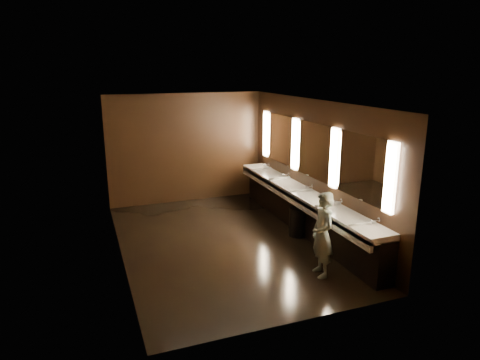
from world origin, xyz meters
name	(u,v)px	position (x,y,z in m)	size (l,w,h in m)	color
floor	(224,242)	(0.00, 0.00, 0.00)	(6.00, 6.00, 0.00)	black
ceiling	(223,102)	(0.00, 0.00, 2.80)	(4.00, 6.00, 0.02)	#2D2D2B
wall_back	(186,148)	(0.00, 3.00, 1.40)	(4.00, 0.02, 2.80)	black
wall_front	(296,228)	(0.00, -3.00, 1.40)	(4.00, 0.02, 2.80)	black
wall_left	(117,185)	(-2.00, 0.00, 1.40)	(0.02, 6.00, 2.80)	black
wall_right	(314,167)	(2.00, 0.00, 1.40)	(0.02, 6.00, 2.80)	black
sink_counter	(303,209)	(1.79, 0.00, 0.50)	(0.55, 5.40, 1.01)	black
mirror_band	(314,151)	(1.98, 0.00, 1.75)	(0.06, 5.03, 1.15)	#FFE6BE
person	(323,235)	(1.11, -1.89, 0.73)	(0.53, 0.35, 1.46)	#7CB0BA
trash_bin	(298,222)	(1.58, -0.20, 0.30)	(0.39, 0.39, 0.60)	black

